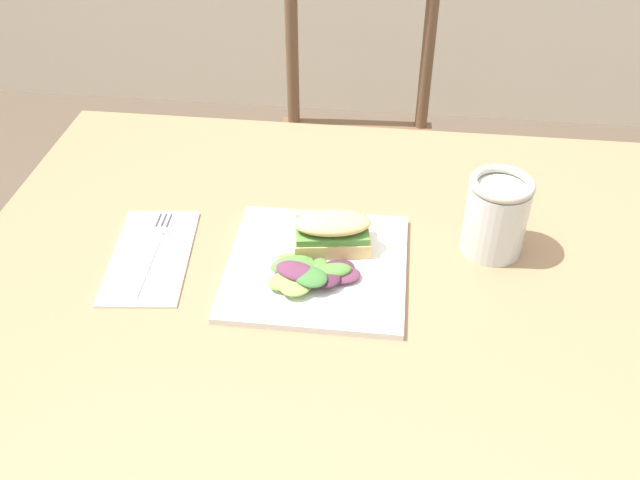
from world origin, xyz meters
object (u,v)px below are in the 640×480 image
object	(u,v)px
plate_lunch	(317,266)
mason_jar_iced_tea	(495,219)
sandwich_half_front	(332,232)
chair_wooden_far	(355,151)
fork_on_napkin	(154,246)
dining_table	(366,351)

from	to	relation	value
plate_lunch	mason_jar_iced_tea	xyz separation A→B (m)	(0.24, 0.07, 0.05)
plate_lunch	mason_jar_iced_tea	distance (m)	0.26
mason_jar_iced_tea	sandwich_half_front	bearing A→B (deg)	-170.57
mason_jar_iced_tea	chair_wooden_far	bearing A→B (deg)	108.36
plate_lunch	fork_on_napkin	distance (m)	0.24
fork_on_napkin	chair_wooden_far	bearing A→B (deg)	73.43
chair_wooden_far	plate_lunch	world-z (taller)	chair_wooden_far
chair_wooden_far	fork_on_napkin	world-z (taller)	chair_wooden_far
fork_on_napkin	mason_jar_iced_tea	world-z (taller)	mason_jar_iced_tea
sandwich_half_front	mason_jar_iced_tea	xyz separation A→B (m)	(0.22, 0.04, 0.01)
fork_on_napkin	sandwich_half_front	bearing A→B (deg)	4.90
dining_table	chair_wooden_far	size ratio (longest dim) A/B	1.32
chair_wooden_far	dining_table	bearing A→B (deg)	-84.70
dining_table	plate_lunch	xyz separation A→B (m)	(-0.08, 0.02, 0.14)
dining_table	mason_jar_iced_tea	size ratio (longest dim) A/B	9.80
chair_wooden_far	mason_jar_iced_tea	world-z (taller)	chair_wooden_far
chair_wooden_far	plate_lunch	size ratio (longest dim) A/B	3.56
mason_jar_iced_tea	plate_lunch	bearing A→B (deg)	-162.73
dining_table	plate_lunch	size ratio (longest dim) A/B	4.69
sandwich_half_front	mason_jar_iced_tea	bearing A→B (deg)	9.43
chair_wooden_far	plate_lunch	xyz separation A→B (m)	(0.00, -0.80, 0.30)
sandwich_half_front	fork_on_napkin	xyz separation A→B (m)	(-0.25, -0.02, -0.03)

